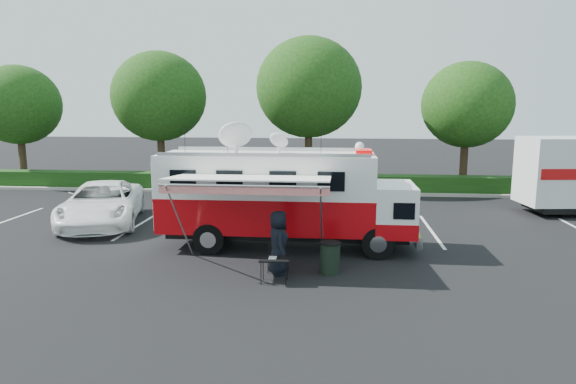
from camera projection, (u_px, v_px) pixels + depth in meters
The scene contains 10 objects.
ground_plane at pixel (287, 248), 18.04m from camera, with size 120.00×120.00×0.00m, color black.
back_border at pixel (328, 104), 29.75m from camera, with size 60.00×6.14×8.87m.
stall_lines at pixel (282, 227), 21.03m from camera, with size 24.12×5.50×0.01m.
command_truck at pixel (284, 197), 17.74m from camera, with size 8.83×2.43×4.24m.
awning at pixel (249, 181), 15.18m from camera, with size 4.82×2.50×2.91m.
white_suv at pixel (103, 224), 21.60m from camera, with size 2.91×6.31×1.75m, color white.
person at pixel (278, 274), 15.24m from camera, with size 0.94×0.61×1.92m, color black.
folding_table at pixel (274, 260), 14.38m from camera, with size 0.89×0.67×0.72m.
folding_chair at pixel (274, 255), 15.43m from camera, with size 0.44×0.46×0.84m.
trash_bin at pixel (330, 258), 15.22m from camera, with size 0.64×0.64×0.95m.
Camera 1 is at (1.74, -17.36, 4.96)m, focal length 32.00 mm.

